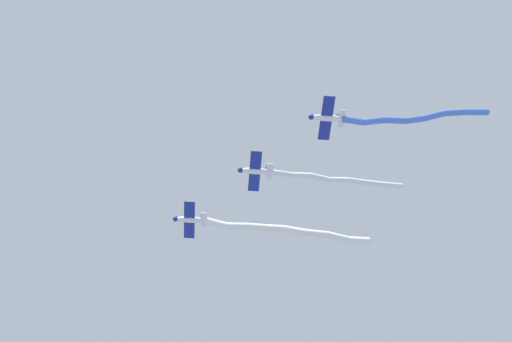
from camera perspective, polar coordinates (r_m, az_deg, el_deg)
airplane_lead at (r=91.86m, az=-5.29°, el=-3.86°), size 4.52×5.79×1.47m
smoke_trail_lead at (r=91.68m, az=2.48°, el=-4.77°), size 19.87×9.49×2.09m
airplane_left_wing at (r=87.43m, az=-0.06°, el=0.01°), size 4.52×5.80×1.47m
smoke_trail_left_wing at (r=89.33m, az=6.55°, el=-0.67°), size 16.31×6.43×2.13m
airplane_right_wing at (r=84.24m, az=5.64°, el=4.23°), size 4.52×5.81×1.47m
smoke_trail_right_wing at (r=86.74m, az=12.59°, el=4.20°), size 15.54×9.50×2.73m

